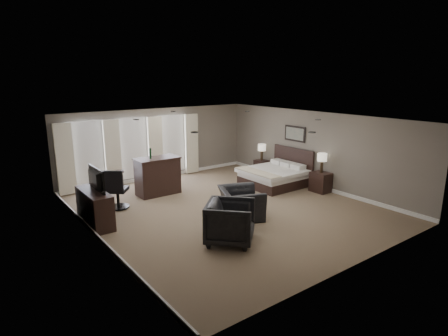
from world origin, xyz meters
TOP-DOWN VIEW (x-y plane):
  - room at (0.00, 0.00)m, footprint 7.60×8.60m
  - window_bay at (-1.00, 4.11)m, footprint 5.25×0.20m
  - bed at (2.58, 0.88)m, footprint 1.95×1.86m
  - nightstand_near at (3.47, -0.57)m, footprint 0.49×0.60m
  - nightstand_far at (3.47, 2.33)m, footprint 0.41×0.50m
  - lamp_near at (3.47, -0.57)m, footprint 0.31×0.31m
  - lamp_far at (3.47, 2.33)m, footprint 0.31×0.31m
  - wall_art at (3.70, 0.88)m, footprint 0.04×0.96m
  - dresser at (-3.45, 1.06)m, footprint 0.50×1.55m
  - tv at (-3.45, 1.06)m, footprint 0.60×1.05m
  - armchair_near at (-0.09, -0.76)m, footprint 1.21×1.44m
  - armchair_far at (-1.30, -1.86)m, footprint 1.43×1.43m
  - bar_counter at (-0.96, 2.42)m, footprint 1.40×0.73m
  - bar_stool_left at (-1.89, 3.38)m, footprint 0.43×0.43m
  - bar_stool_right at (-0.80, 3.25)m, footprint 0.40×0.40m
  - desk_chair at (-2.52, 1.90)m, footprint 0.86×0.86m

SIDE VIEW (x-z plane):
  - nightstand_far at x=3.47m, z-range 0.00..0.55m
  - nightstand_near at x=3.47m, z-range 0.00..0.66m
  - bar_stool_right at x=-0.80m, z-range 0.00..0.71m
  - bar_stool_left at x=-1.89m, z-range 0.00..0.72m
  - dresser at x=-3.45m, z-range 0.00..0.90m
  - armchair_near at x=-0.09m, z-range 0.00..1.07m
  - armchair_far at x=-1.30m, z-range 0.00..1.08m
  - desk_chair at x=-2.52m, z-range 0.00..1.19m
  - bar_counter at x=-0.96m, z-range 0.00..1.22m
  - bed at x=2.58m, z-range 0.00..1.24m
  - lamp_far at x=3.47m, z-range 0.55..1.18m
  - tv at x=-3.45m, z-range 0.90..1.04m
  - lamp_near at x=3.47m, z-range 0.66..1.30m
  - window_bay at x=-1.00m, z-range 0.05..2.35m
  - room at x=0.00m, z-range -0.02..2.62m
  - wall_art at x=3.70m, z-range 1.47..2.03m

